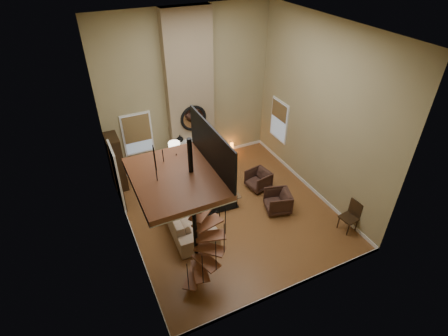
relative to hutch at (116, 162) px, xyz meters
name	(u,v)px	position (x,y,z in m)	size (l,w,h in m)	color
ground	(229,211)	(2.81, -2.83, -0.95)	(6.00, 6.50, 0.01)	#9A6231
back_wall	(188,92)	(2.81, 0.42, 1.80)	(6.00, 0.02, 5.50)	tan
front_wall	(302,206)	(2.81, -6.08, 1.80)	(6.00, 0.02, 5.50)	tan
left_wall	(119,161)	(-0.19, -2.83, 1.80)	(0.02, 6.50, 5.50)	tan
right_wall	(320,114)	(5.81, -2.83, 1.80)	(0.02, 6.50, 5.50)	tan
ceiling	(232,29)	(2.81, -2.83, 4.54)	(6.00, 6.50, 0.01)	silver
baseboard_back	(192,158)	(2.81, 0.41, -0.89)	(6.00, 0.02, 0.12)	white
baseboard_front	(288,289)	(2.81, -6.07, -0.89)	(6.00, 0.02, 0.12)	white
baseboard_left	(135,240)	(-0.18, -2.83, -0.89)	(0.02, 6.50, 0.12)	white
baseboard_right	(307,185)	(5.80, -2.83, -0.89)	(0.02, 6.50, 0.12)	white
chimney_breast	(190,94)	(2.81, 0.23, 1.80)	(1.60, 0.38, 5.50)	#937D60
hearth	(199,168)	(2.81, -0.26, -0.93)	(1.50, 0.60, 0.04)	black
firebox	(195,152)	(2.81, 0.03, -0.40)	(0.95, 0.02, 0.72)	black
mantel	(195,139)	(2.81, -0.05, 0.20)	(1.70, 0.18, 0.06)	white
mirror_frame	(194,118)	(2.81, 0.01, 1.00)	(0.94, 0.94, 0.10)	black
mirror_disc	(193,118)	(2.81, 0.02, 1.00)	(0.80, 0.80, 0.01)	white
vase_left	(180,138)	(2.26, -0.01, 0.35)	(0.24, 0.24, 0.25)	black
vase_right	(210,132)	(3.41, -0.01, 0.33)	(0.20, 0.20, 0.21)	#1C625D
window_back	(137,133)	(0.91, 0.39, 0.67)	(1.02, 0.06, 1.52)	white
window_right	(279,120)	(5.78, -0.83, 0.68)	(0.06, 1.02, 1.52)	white
entry_door	(118,178)	(-0.14, -1.03, 0.10)	(0.10, 1.05, 2.16)	white
loft	(180,175)	(0.77, -4.63, 2.29)	(1.70, 2.20, 1.09)	brown
spiral_stair	(195,222)	(1.03, -4.62, 0.83)	(1.47, 1.47, 4.06)	black
hutch	(116,162)	(0.00, 0.00, 0.00)	(0.41, 0.87, 1.93)	#321F10
sofa	(184,211)	(1.39, -2.63, -0.55)	(2.89, 1.13, 0.84)	tan
armchair_near	(260,179)	(4.27, -2.18, -0.60)	(0.70, 0.72, 0.65)	#3D241C
armchair_far	(280,201)	(4.25, -3.45, -0.60)	(0.74, 0.76, 0.69)	#3D241C
coffee_table	(219,200)	(2.59, -2.52, -0.67)	(1.31, 0.71, 0.47)	silver
bowl	(218,194)	(2.59, -2.47, -0.45)	(0.43, 0.43, 0.11)	orange
book	(231,196)	(2.94, -2.67, -0.49)	(0.19, 0.25, 0.02)	gray
floor_lamp	(175,150)	(1.79, -0.84, 0.46)	(0.38, 0.38, 1.70)	black
accent_lamp	(232,148)	(4.37, 0.14, -0.70)	(0.13, 0.13, 0.47)	orange
side_chair	(352,215)	(5.67, -5.02, -0.42)	(0.50, 0.50, 0.96)	#321F10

